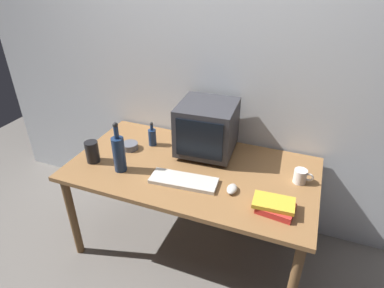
{
  "coord_description": "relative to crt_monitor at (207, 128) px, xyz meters",
  "views": [
    {
      "loc": [
        0.66,
        -1.68,
        1.94
      ],
      "look_at": [
        0.0,
        0.0,
        0.89
      ],
      "focal_mm": 30.58,
      "sensor_mm": 36.0,
      "label": 1
    }
  ],
  "objects": [
    {
      "name": "ground_plane",
      "position": [
        -0.02,
        -0.22,
        -0.9
      ],
      "size": [
        6.0,
        6.0,
        0.0
      ],
      "primitive_type": "plane",
      "color": "slate"
    },
    {
      "name": "back_wall",
      "position": [
        -0.02,
        0.28,
        0.35
      ],
      "size": [
        4.0,
        0.08,
        2.5
      ],
      "primitive_type": "cube",
      "color": "silver",
      "rests_on": "ground"
    },
    {
      "name": "desk",
      "position": [
        -0.02,
        -0.22,
        -0.27
      ],
      "size": [
        1.63,
        0.88,
        0.71
      ],
      "color": "olive",
      "rests_on": "ground"
    },
    {
      "name": "crt_monitor",
      "position": [
        0.0,
        0.0,
        0.0
      ],
      "size": [
        0.4,
        0.41,
        0.37
      ],
      "color": "#333338",
      "rests_on": "desk"
    },
    {
      "name": "keyboard",
      "position": [
        -0.01,
        -0.39,
        -0.18
      ],
      "size": [
        0.43,
        0.19,
        0.02
      ],
      "primitive_type": "cube",
      "rotation": [
        0.0,
        0.0,
        0.09
      ],
      "color": "beige",
      "rests_on": "desk"
    },
    {
      "name": "computer_mouse",
      "position": [
        0.29,
        -0.37,
        -0.17
      ],
      "size": [
        0.06,
        0.1,
        0.04
      ],
      "primitive_type": "ellipsoid",
      "rotation": [
        0.0,
        0.0,
        0.05
      ],
      "color": "beige",
      "rests_on": "desk"
    },
    {
      "name": "bottle_tall",
      "position": [
        -0.45,
        -0.42,
        -0.06
      ],
      "size": [
        0.08,
        0.08,
        0.35
      ],
      "color": "navy",
      "rests_on": "desk"
    },
    {
      "name": "bottle_short",
      "position": [
        -0.41,
        -0.05,
        -0.12
      ],
      "size": [
        0.06,
        0.06,
        0.19
      ],
      "color": "navy",
      "rests_on": "desk"
    },
    {
      "name": "book_stack",
      "position": [
        0.55,
        -0.45,
        -0.16
      ],
      "size": [
        0.24,
        0.17,
        0.06
      ],
      "color": "red",
      "rests_on": "desk"
    },
    {
      "name": "mug",
      "position": [
        0.66,
        -0.13,
        -0.15
      ],
      "size": [
        0.12,
        0.08,
        0.09
      ],
      "color": "white",
      "rests_on": "desk"
    },
    {
      "name": "cd_spindle",
      "position": [
        -0.53,
        -0.16,
        -0.17
      ],
      "size": [
        0.12,
        0.12,
        0.04
      ],
      "primitive_type": "cylinder",
      "color": "#595B66",
      "rests_on": "desk"
    },
    {
      "name": "metal_canister",
      "position": [
        -0.68,
        -0.4,
        -0.12
      ],
      "size": [
        0.09,
        0.09,
        0.15
      ],
      "primitive_type": "cylinder",
      "color": "black",
      "rests_on": "desk"
    }
  ]
}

